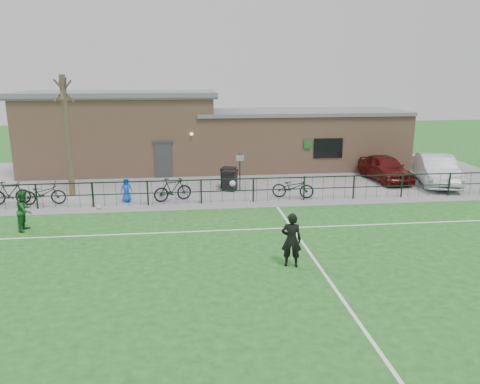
{
  "coord_description": "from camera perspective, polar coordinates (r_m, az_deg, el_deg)",
  "views": [
    {
      "loc": [
        -2.2,
        -13.55,
        6.08
      ],
      "look_at": [
        0.0,
        5.0,
        1.3
      ],
      "focal_mm": 35.0,
      "sensor_mm": 36.0,
      "label": 1
    }
  ],
  "objects": [
    {
      "name": "pitch_line_perp",
      "position": [
        15.43,
        9.73,
        -9.05
      ],
      "size": [
        0.1,
        16.0,
        0.01
      ],
      "primitive_type": "cube",
      "color": "white",
      "rests_on": "ground"
    },
    {
      "name": "bare_tree",
      "position": [
        24.93,
        -20.29,
        6.37
      ],
      "size": [
        0.3,
        0.3,
        6.0
      ],
      "primitive_type": "cylinder",
      "color": "#463A2A",
      "rests_on": "ground"
    },
    {
      "name": "sign_post",
      "position": [
        24.5,
        -0.02,
        2.43
      ],
      "size": [
        0.08,
        0.08,
        2.0
      ],
      "primitive_type": "cylinder",
      "rotation": [
        0.0,
        0.0,
        -0.3
      ],
      "color": "black",
      "rests_on": "paving_strip"
    },
    {
      "name": "bicycle_c",
      "position": [
        23.88,
        -22.87,
        -0.16
      ],
      "size": [
        2.08,
        0.78,
        1.08
      ],
      "primitive_type": "imported",
      "rotation": [
        0.0,
        0.0,
        1.6
      ],
      "color": "black",
      "rests_on": "paving_strip"
    },
    {
      "name": "bicycle_d",
      "position": [
        22.87,
        -8.21,
        0.31
      ],
      "size": [
        1.97,
        1.13,
        1.14
      ],
      "primitive_type": "imported",
      "rotation": [
        0.0,
        0.0,
        1.91
      ],
      "color": "black",
      "rests_on": "paving_strip"
    },
    {
      "name": "paving_strip",
      "position": [
        27.81,
        -2.07,
        1.73
      ],
      "size": [
        34.0,
        13.0,
        0.02
      ],
      "primitive_type": "cube",
      "color": "slate",
      "rests_on": "ground"
    },
    {
      "name": "ball_ground",
      "position": [
        22.33,
        -16.82,
        -1.77
      ],
      "size": [
        0.23,
        0.23,
        0.23
      ],
      "primitive_type": "sphere",
      "color": "silver",
      "rests_on": "ground"
    },
    {
      "name": "bicycle_b",
      "position": [
        24.54,
        -26.24,
        -0.12
      ],
      "size": [
        1.89,
        0.74,
        1.11
      ],
      "primitive_type": "imported",
      "rotation": [
        0.0,
        0.0,
        1.69
      ],
      "color": "black",
      "rests_on": "paving_strip"
    },
    {
      "name": "pitch_line_mid",
      "position": [
        18.7,
        0.36,
        -4.61
      ],
      "size": [
        28.0,
        0.1,
        0.01
      ],
      "primitive_type": "cube",
      "color": "white",
      "rests_on": "ground"
    },
    {
      "name": "bicycle_e",
      "position": [
        23.36,
        6.47,
        0.59
      ],
      "size": [
        2.17,
        1.21,
        1.08
      ],
      "primitive_type": "imported",
      "rotation": [
        0.0,
        0.0,
        1.32
      ],
      "color": "black",
      "rests_on": "paving_strip"
    },
    {
      "name": "pitch_line_touch",
      "position": [
        22.3,
        -0.85,
        -1.46
      ],
      "size": [
        28.0,
        0.1,
        0.01
      ],
      "primitive_type": "cube",
      "color": "white",
      "rests_on": "ground"
    },
    {
      "name": "goalkeeper_kick",
      "position": [
        15.13,
        6.11,
        -5.67
      ],
      "size": [
        2.09,
        2.97,
        2.3
      ],
      "color": "black",
      "rests_on": "ground"
    },
    {
      "name": "car_silver",
      "position": [
        28.16,
        22.81,
        2.5
      ],
      "size": [
        3.05,
        5.27,
        1.64
      ],
      "primitive_type": "imported",
      "rotation": [
        0.0,
        0.0,
        -0.28
      ],
      "color": "#B9BCC1",
      "rests_on": "paving_strip"
    },
    {
      "name": "wheelie_bin_right",
      "position": [
        25.3,
        -1.43,
        1.67
      ],
      "size": [
        0.89,
        0.94,
        1.01
      ],
      "primitive_type": "cube",
      "rotation": [
        0.0,
        0.0,
        -0.35
      ],
      "color": "black",
      "rests_on": "paving_strip"
    },
    {
      "name": "spectator_child",
      "position": [
        23.11,
        -13.69,
        0.27
      ],
      "size": [
        0.67,
        0.53,
        1.2
      ],
      "primitive_type": "imported",
      "rotation": [
        0.0,
        0.0,
        0.28
      ],
      "color": "blue",
      "rests_on": "paving_strip"
    },
    {
      "name": "car_maroon",
      "position": [
        28.18,
        17.28,
        2.81
      ],
      "size": [
        2.08,
        4.45,
        1.47
      ],
      "primitive_type": "imported",
      "rotation": [
        0.0,
        0.0,
        0.08
      ],
      "color": "#4F0F0E",
      "rests_on": "paving_strip"
    },
    {
      "name": "perimeter_fence",
      "position": [
        22.34,
        -0.91,
        0.15
      ],
      "size": [
        28.0,
        0.1,
        1.2
      ],
      "primitive_type": "cube",
      "color": "black",
      "rests_on": "ground"
    },
    {
      "name": "outfield_player",
      "position": [
        20.29,
        -24.78,
        -2.07
      ],
      "size": [
        0.69,
        0.85,
        1.61
      ],
      "primitive_type": "imported",
      "rotation": [
        0.0,
        0.0,
        1.46
      ],
      "color": "#195821",
      "rests_on": "ground"
    },
    {
      "name": "wheelie_bin_left",
      "position": [
        24.72,
        -1.24,
        1.34
      ],
      "size": [
        0.88,
        0.93,
        1.0
      ],
      "primitive_type": "cube",
      "rotation": [
        0.0,
        0.0,
        -0.36
      ],
      "color": "black",
      "rests_on": "paving_strip"
    },
    {
      "name": "clubhouse",
      "position": [
        30.32,
        -4.25,
        7.0
      ],
      "size": [
        24.25,
        5.4,
        4.96
      ],
      "color": "tan",
      "rests_on": "ground"
    },
    {
      "name": "ground",
      "position": [
        15.01,
        2.28,
        -9.55
      ],
      "size": [
        90.0,
        90.0,
        0.0
      ],
      "primitive_type": "plane",
      "color": "#19561B",
      "rests_on": "ground"
    }
  ]
}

